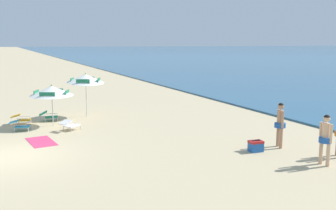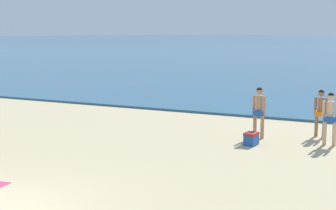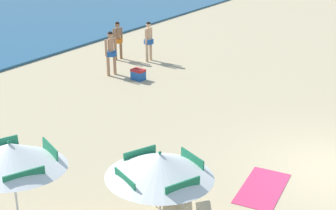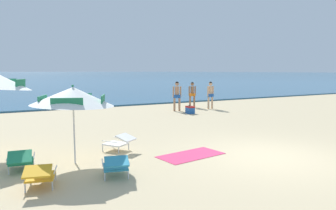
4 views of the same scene
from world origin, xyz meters
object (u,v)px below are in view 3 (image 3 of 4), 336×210
at_px(beach_umbrella_striped_second, 11,155).
at_px(beach_umbrella_striped_main, 160,165).
at_px(lounge_chair_under_umbrella, 175,190).
at_px(person_standing_beside, 118,38).
at_px(beach_towel, 262,188).
at_px(person_standing_near_shore, 149,39).
at_px(cooler_box, 138,74).
at_px(person_wading_in, 111,50).

bearing_deg(beach_umbrella_striped_second, beach_umbrella_striped_main, -48.78).
bearing_deg(lounge_chair_under_umbrella, beach_umbrella_striped_second, 155.86).
xyz_separation_m(lounge_chair_under_umbrella, person_standing_beside, (7.73, 7.97, 0.65)).
relative_size(lounge_chair_under_umbrella, beach_towel, 0.56).
distance_m(lounge_chair_under_umbrella, person_standing_beside, 11.12).
bearing_deg(beach_umbrella_striped_second, lounge_chair_under_umbrella, -24.14).
bearing_deg(person_standing_near_shore, beach_towel, -129.46).
bearing_deg(beach_umbrella_striped_main, person_standing_beside, 43.16).
bearing_deg(cooler_box, lounge_chair_under_umbrella, -137.05).
xyz_separation_m(beach_umbrella_striped_main, beach_umbrella_striped_second, (-1.70, 1.94, 0.37)).
bearing_deg(cooler_box, person_standing_near_shore, 26.78).
distance_m(beach_umbrella_striped_main, person_standing_near_shore, 12.11).
height_order(beach_umbrella_striped_second, beach_towel, beach_umbrella_striped_second).
height_order(lounge_chair_under_umbrella, person_standing_near_shore, person_standing_near_shore).
xyz_separation_m(person_standing_near_shore, person_wading_in, (-2.30, 0.08, 0.02)).
distance_m(person_standing_near_shore, beach_towel, 10.57).
distance_m(cooler_box, beach_towel, 8.37).
bearing_deg(person_standing_beside, person_wading_in, -147.46).
bearing_deg(cooler_box, beach_umbrella_striped_second, -154.89).
relative_size(lounge_chair_under_umbrella, cooler_box, 1.94).
height_order(beach_umbrella_striped_second, cooler_box, beach_umbrella_striped_second).
distance_m(person_standing_beside, person_wading_in, 2.12).
bearing_deg(beach_towel, lounge_chair_under_umbrella, 138.56).
height_order(person_standing_beside, beach_towel, person_standing_beside).
bearing_deg(beach_umbrella_striped_second, person_standing_beside, 31.41).
relative_size(beach_umbrella_striped_main, person_standing_beside, 1.37).
height_order(lounge_chair_under_umbrella, person_standing_beside, person_standing_beside).
height_order(beach_umbrella_striped_main, cooler_box, beach_umbrella_striped_main).
distance_m(beach_umbrella_striped_second, person_wading_in, 10.59).
height_order(cooler_box, beach_towel, cooler_box).
xyz_separation_m(beach_umbrella_striped_second, cooler_box, (9.15, 4.29, -1.84)).
height_order(beach_umbrella_striped_second, person_wading_in, beach_umbrella_striped_second).
bearing_deg(beach_towel, beach_umbrella_striped_main, 164.54).
xyz_separation_m(lounge_chair_under_umbrella, person_standing_near_shore, (8.25, 6.76, 0.68)).
bearing_deg(person_wading_in, beach_towel, -118.15).
relative_size(beach_umbrella_striped_main, beach_umbrella_striped_second, 0.93).
xyz_separation_m(person_standing_near_shore, cooler_box, (-2.16, -1.09, -0.76)).
bearing_deg(lounge_chair_under_umbrella, person_standing_near_shore, 39.32).
height_order(beach_umbrella_striped_main, beach_towel, beach_umbrella_striped_main).
distance_m(beach_umbrella_striped_main, cooler_box, 9.83).
xyz_separation_m(beach_umbrella_striped_second, beach_towel, (4.62, -2.75, -2.04)).
distance_m(beach_umbrella_striped_second, lounge_chair_under_umbrella, 3.80).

